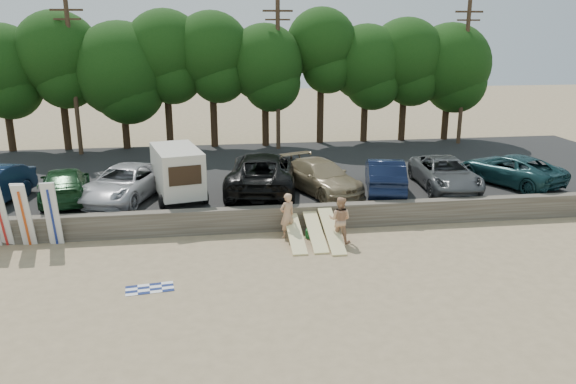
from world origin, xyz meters
name	(u,v)px	position (x,y,z in m)	size (l,w,h in m)	color
ground	(279,258)	(0.00, 0.00, 0.00)	(120.00, 120.00, 0.00)	tan
seawall	(270,219)	(0.00, 3.00, 0.50)	(44.00, 0.50, 1.00)	#6B6356
parking_lot	(254,176)	(0.00, 10.50, 0.35)	(44.00, 14.50, 0.70)	#282828
treeline	(235,60)	(-0.51, 17.50, 6.13)	(33.30, 5.82, 8.64)	#382616
utility_poles	(278,72)	(2.00, 16.00, 5.43)	(25.80, 0.26, 9.00)	#473321
box_trailer	(177,170)	(-3.76, 5.77, 1.98)	(2.67, 3.89, 2.28)	beige
car_1	(65,185)	(-8.65, 6.16, 1.41)	(2.00, 4.92, 1.43)	#133519
car_2	(124,183)	(-6.09, 5.98, 1.44)	(2.45, 5.32, 1.48)	#B5B5BB
car_3	(263,172)	(0.09, 6.45, 1.61)	(3.01, 6.52, 1.81)	black
car_4	(321,177)	(2.69, 5.84, 1.43)	(2.06, 5.06, 1.47)	#978360
car_5	(385,175)	(5.65, 5.58, 1.47)	(1.64, 4.69, 1.55)	black
car_6	(445,173)	(8.62, 5.67, 1.42)	(2.40, 5.20, 1.44)	#4C4E51
car_7	(510,169)	(12.06, 6.02, 1.42)	(2.40, 5.21, 1.45)	#16393D
surfboard_upright_2	(0,216)	(-10.13, 2.50, 1.27)	(0.50, 0.06, 2.60)	white
surfboard_upright_3	(24,214)	(-9.32, 2.57, 1.27)	(0.50, 0.06, 2.60)	white
surfboard_upright_4	(24,216)	(-9.26, 2.39, 1.27)	(0.50, 0.06, 2.60)	white
surfboard_upright_5	(52,213)	(-8.30, 2.51, 1.27)	(0.50, 0.06, 2.60)	white
surfboard_upright_6	(52,214)	(-8.26, 2.40, 1.28)	(0.50, 0.06, 2.60)	white
surfboard_low_0	(294,232)	(0.81, 1.57, 0.41)	(0.56, 3.00, 0.07)	#F5E49A
surfboard_low_1	(315,230)	(1.61, 1.59, 0.45)	(0.56, 3.00, 0.07)	#F5E49A
surfboard_low_2	(332,231)	(2.22, 1.31, 0.47)	(0.56, 3.00, 0.07)	#F5E49A
beachgoer_a	(287,215)	(0.60, 2.13, 0.90)	(0.66, 0.43, 1.81)	tan
beachgoer_b	(340,220)	(2.54, 1.32, 0.91)	(0.88, 0.69, 1.81)	tan
cooler	(311,234)	(1.51, 1.93, 0.16)	(0.38, 0.30, 0.32)	#25893A
gear_bag	(334,230)	(2.57, 2.33, 0.11)	(0.30, 0.25, 0.22)	orange
beach_towel	(150,289)	(-4.38, -1.87, 0.01)	(1.50, 1.50, 0.00)	white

